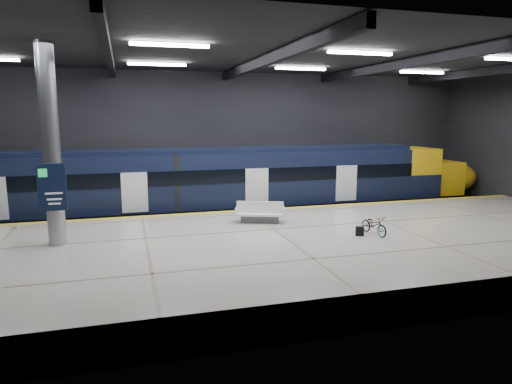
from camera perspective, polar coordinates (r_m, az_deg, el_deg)
name	(u,v)px	position (r m, az deg, el deg)	size (l,w,h in m)	color
ground	(267,249)	(19.49, 1.33, -7.09)	(30.00, 30.00, 0.00)	black
room_shell	(267,112)	(18.68, 1.39, 9.97)	(30.10, 16.10, 8.05)	black
platform	(287,253)	(17.07, 3.86, -7.61)	(30.00, 11.00, 1.10)	beige
safety_strip	(249,210)	(21.78, -0.82, -2.31)	(30.00, 0.40, 0.01)	gold
rails	(236,219)	(24.60, -2.50, -3.39)	(30.00, 1.52, 0.16)	gray
train	(228,183)	(24.14, -3.57, 1.13)	(29.40, 2.84, 3.79)	black
bench	(260,215)	(19.34, 0.51, -2.88)	(2.21, 1.50, 0.90)	#595B60
bicycle	(374,225)	(17.91, 14.54, -4.00)	(0.50, 1.44, 0.75)	#99999E
pannier_bag	(360,231)	(17.67, 12.83, -4.79)	(0.30, 0.18, 0.35)	black
info_column	(51,149)	(17.00, -24.24, 4.95)	(0.90, 0.78, 6.90)	#9EA0A5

